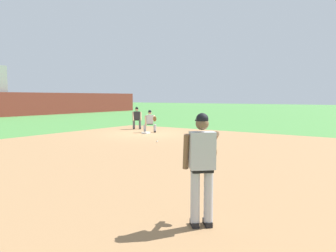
{
  "coord_description": "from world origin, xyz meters",
  "views": [
    {
      "loc": [
        -14.69,
        -11.74,
        2.12
      ],
      "look_at": [
        -7.09,
        -6.47,
        1.29
      ],
      "focal_mm": 35.0,
      "sensor_mm": 36.0,
      "label": 1
    }
  ],
  "objects_px": {
    "first_base_bag": "(146,133)",
    "pitcher": "(202,162)",
    "baseball": "(157,142)",
    "umpire": "(137,117)",
    "first_baseman": "(150,120)"
  },
  "relations": [
    {
      "from": "baseball",
      "to": "pitcher",
      "type": "relative_size",
      "value": 0.04
    },
    {
      "from": "first_base_bag",
      "to": "first_baseman",
      "type": "bearing_deg",
      "value": 13.42
    },
    {
      "from": "first_baseman",
      "to": "first_base_bag",
      "type": "bearing_deg",
      "value": -166.58
    },
    {
      "from": "first_base_bag",
      "to": "umpire",
      "type": "xyz_separation_m",
      "value": [
        1.71,
        2.11,
        0.75
      ]
    },
    {
      "from": "baseball",
      "to": "pitcher",
      "type": "distance_m",
      "value": 10.01
    },
    {
      "from": "pitcher",
      "to": "umpire",
      "type": "height_order",
      "value": "pitcher"
    },
    {
      "from": "first_base_bag",
      "to": "umpire",
      "type": "distance_m",
      "value": 2.82
    },
    {
      "from": "pitcher",
      "to": "umpire",
      "type": "xyz_separation_m",
      "value": [
        11.8,
        11.34,
        -0.27
      ]
    },
    {
      "from": "first_base_bag",
      "to": "pitcher",
      "type": "bearing_deg",
      "value": -137.55
    },
    {
      "from": "first_base_bag",
      "to": "baseball",
      "type": "distance_m",
      "value": 3.72
    },
    {
      "from": "baseball",
      "to": "first_baseman",
      "type": "distance_m",
      "value": 4.3
    },
    {
      "from": "first_base_bag",
      "to": "umpire",
      "type": "height_order",
      "value": "umpire"
    },
    {
      "from": "pitcher",
      "to": "first_baseman",
      "type": "distance_m",
      "value": 14.2
    },
    {
      "from": "first_baseman",
      "to": "umpire",
      "type": "xyz_separation_m",
      "value": [
        1.12,
        1.97,
        0.06
      ]
    },
    {
      "from": "first_base_bag",
      "to": "umpire",
      "type": "bearing_deg",
      "value": 51.0
    }
  ]
}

